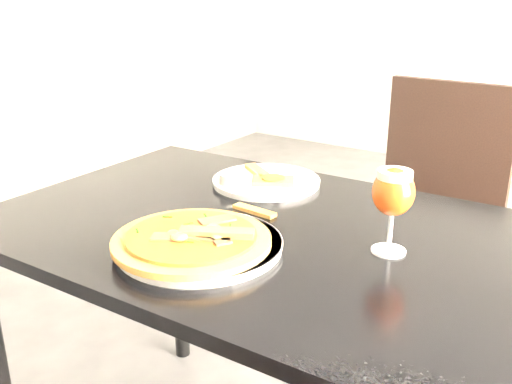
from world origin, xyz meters
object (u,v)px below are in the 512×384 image
Objects in this scene: dining_table at (259,261)px; beer_glass at (393,193)px; chair_far at (427,216)px; pizza at (192,239)px.

dining_table is 7.12× the size of beer_glass.
beer_glass is at bearing 3.60° from dining_table.
chair_far is at bearing 101.66° from beer_glass.
dining_table is 0.83m from chair_far.
chair_far reaches higher than dining_table.
chair_far is 3.07× the size of pizza.
beer_glass reaches higher than dining_table.
beer_glass reaches higher than pizza.
pizza is 0.40m from beer_glass.
dining_table is 0.36m from beer_glass.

